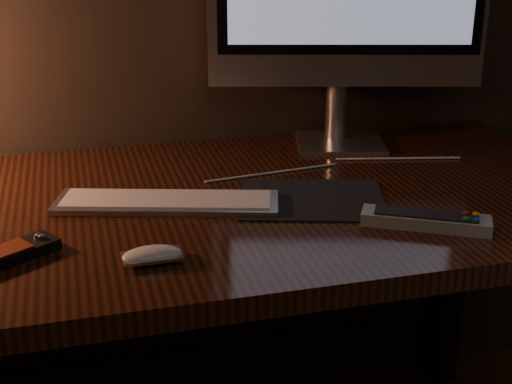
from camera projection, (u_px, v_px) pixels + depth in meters
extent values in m
cube|color=#3A190D|center=(197.00, 210.00, 1.32)|extent=(1.60, 0.75, 0.04)
cube|color=black|center=(452.00, 267.00, 1.93)|extent=(0.06, 0.06, 0.71)
cube|color=black|center=(175.00, 263.00, 1.73)|extent=(1.48, 0.02, 0.51)
cube|color=silver|center=(340.00, 142.00, 1.64)|extent=(0.24, 0.22, 0.01)
cylinder|color=silver|center=(336.00, 109.00, 1.65)|extent=(0.06, 0.06, 0.13)
cube|color=silver|center=(167.00, 202.00, 1.29)|extent=(0.42, 0.22, 0.01)
cube|color=black|center=(312.00, 199.00, 1.32)|extent=(0.31, 0.28, 0.00)
ellipsoid|color=white|center=(152.00, 257.00, 1.07)|extent=(0.09, 0.05, 0.02)
cube|color=black|center=(11.00, 254.00, 1.08)|extent=(0.15, 0.12, 0.02)
cube|color=maroon|center=(10.00, 248.00, 1.08)|extent=(0.10, 0.09, 0.00)
sphere|color=silver|center=(10.00, 248.00, 1.08)|extent=(0.02, 0.02, 0.02)
cube|color=gray|center=(426.00, 221.00, 1.20)|extent=(0.21, 0.15, 0.02)
cube|color=black|center=(426.00, 214.00, 1.19)|extent=(0.17, 0.12, 0.00)
cylinder|color=red|center=(426.00, 212.00, 1.19)|extent=(0.01, 0.01, 0.00)
cylinder|color=#0C8C19|center=(426.00, 212.00, 1.19)|extent=(0.01, 0.01, 0.00)
cylinder|color=gold|center=(426.00, 212.00, 1.19)|extent=(0.01, 0.01, 0.00)
cylinder|color=#1433BF|center=(426.00, 212.00, 1.19)|extent=(0.01, 0.01, 0.00)
cylinder|color=white|center=(339.00, 167.00, 1.48)|extent=(0.56, 0.05, 0.00)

